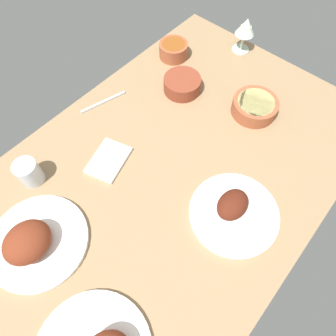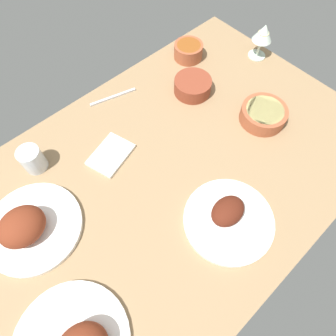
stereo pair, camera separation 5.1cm
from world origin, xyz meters
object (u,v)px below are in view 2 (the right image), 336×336
at_px(plate_near_viewer, 28,227).
at_px(bowl_cream, 193,85).
at_px(folded_napkin, 111,155).
at_px(wine_glass, 263,34).
at_px(bowl_potatoes, 263,114).
at_px(plate_far_side, 228,218).
at_px(fork_loose, 113,97).
at_px(water_tumbler, 32,159).
at_px(bowl_soup, 188,51).

bearing_deg(plate_near_viewer, bowl_cream, -174.26).
xyz_separation_m(plate_near_viewer, folded_napkin, (-0.32, -0.05, -0.03)).
bearing_deg(wine_glass, bowl_potatoes, 41.91).
distance_m(plate_near_viewer, bowl_cream, 0.72).
distance_m(plate_far_side, fork_loose, 0.61).
height_order(bowl_cream, water_tumbler, water_tumbler).
relative_size(water_tumbler, folded_napkin, 0.58).
bearing_deg(bowl_soup, plate_far_side, 54.96).
distance_m(bowl_cream, wine_glass, 0.34).
distance_m(plate_far_side, bowl_cream, 0.51).
height_order(plate_far_side, fork_loose, plate_far_side).
xyz_separation_m(bowl_potatoes, bowl_soup, (-0.04, -0.41, 0.00)).
bearing_deg(bowl_soup, folded_napkin, 17.94).
xyz_separation_m(plate_near_viewer, bowl_cream, (-0.72, -0.07, -0.00)).
xyz_separation_m(bowl_soup, folded_napkin, (0.52, 0.17, -0.03)).
bearing_deg(wine_glass, plate_near_viewer, 1.79).
xyz_separation_m(plate_near_viewer, bowl_soup, (-0.84, -0.22, 0.00)).
bearing_deg(wine_glass, folded_napkin, -1.29).
distance_m(wine_glass, folded_napkin, 0.74).
height_order(plate_near_viewer, plate_far_side, plate_near_viewer).
xyz_separation_m(plate_near_viewer, plate_far_side, (-0.44, 0.36, -0.01)).
bearing_deg(bowl_soup, bowl_cream, 50.37).
height_order(wine_glass, fork_loose, wine_glass).
relative_size(bowl_soup, water_tumbler, 1.38).
bearing_deg(plate_far_side, bowl_potatoes, -155.45).
bearing_deg(bowl_potatoes, water_tumbler, -28.32).
height_order(bowl_potatoes, folded_napkin, bowl_potatoes).
xyz_separation_m(bowl_cream, wine_glass, (-0.33, 0.04, 0.07)).
distance_m(wine_glass, water_tumbler, 0.95).
bearing_deg(plate_far_side, plate_near_viewer, -39.31).
height_order(plate_near_viewer, fork_loose, plate_near_viewer).
height_order(folded_napkin, fork_loose, folded_napkin).
height_order(bowl_potatoes, wine_glass, wine_glass).
xyz_separation_m(plate_far_side, water_tumbler, (0.32, -0.54, 0.02)).
height_order(wine_glass, water_tumbler, wine_glass).
xyz_separation_m(bowl_cream, water_tumbler, (0.60, -0.11, 0.01)).
bearing_deg(bowl_soup, wine_glass, 138.92).
bearing_deg(plate_near_viewer, plate_far_side, 140.69).
distance_m(bowl_potatoes, fork_loose, 0.55).
relative_size(plate_near_viewer, wine_glass, 1.98).
bearing_deg(plate_near_viewer, folded_napkin, -171.20).
bearing_deg(water_tumbler, plate_near_viewer, 56.02).
bearing_deg(plate_far_side, water_tumbler, -59.55).
distance_m(plate_far_side, bowl_soup, 0.70).
bearing_deg(bowl_cream, fork_loose, -36.19).
bearing_deg(bowl_potatoes, wine_glass, -138.09).
xyz_separation_m(plate_far_side, wine_glass, (-0.62, -0.39, 0.08)).
bearing_deg(fork_loose, bowl_cream, 159.60).
xyz_separation_m(plate_far_side, bowl_soup, (-0.40, -0.58, 0.01)).
bearing_deg(fork_loose, plate_far_side, 101.71).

